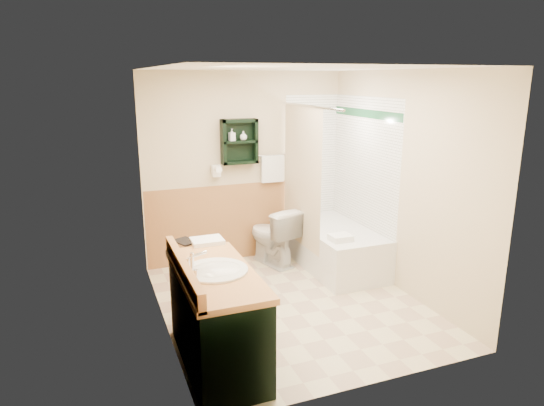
% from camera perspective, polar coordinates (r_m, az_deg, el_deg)
% --- Properties ---
extents(floor, '(3.00, 3.00, 0.00)m').
position_cam_1_polar(floor, '(5.23, 2.20, -11.74)').
color(floor, beige).
rests_on(floor, ground).
extents(back_wall, '(2.60, 0.04, 2.40)m').
position_cam_1_polar(back_wall, '(6.21, -3.24, 4.19)').
color(back_wall, beige).
rests_on(back_wall, ground).
extents(left_wall, '(0.04, 3.00, 2.40)m').
position_cam_1_polar(left_wall, '(4.48, -13.37, -0.29)').
color(left_wall, beige).
rests_on(left_wall, ground).
extents(right_wall, '(0.04, 3.00, 2.40)m').
position_cam_1_polar(right_wall, '(5.47, 15.16, 2.27)').
color(right_wall, beige).
rests_on(right_wall, ground).
extents(ceiling, '(2.60, 3.00, 0.04)m').
position_cam_1_polar(ceiling, '(4.69, 2.50, 15.82)').
color(ceiling, white).
rests_on(ceiling, back_wall).
extents(wainscot_left, '(2.98, 2.98, 1.00)m').
position_cam_1_polar(wainscot_left, '(4.70, -12.44, -8.52)').
color(wainscot_left, '#B67A49').
rests_on(wainscot_left, left_wall).
extents(wainscot_back, '(2.58, 2.58, 1.00)m').
position_cam_1_polar(wainscot_back, '(6.34, -3.05, -2.09)').
color(wainscot_back, '#B67A49').
rests_on(wainscot_back, back_wall).
extents(mirror_frame, '(1.30, 1.30, 1.00)m').
position_cam_1_polar(mirror_frame, '(3.88, -11.76, 2.11)').
color(mirror_frame, '#985F31').
rests_on(mirror_frame, left_wall).
extents(mirror_glass, '(1.20, 1.20, 0.90)m').
position_cam_1_polar(mirror_glass, '(3.88, -11.68, 2.12)').
color(mirror_glass, white).
rests_on(mirror_glass, left_wall).
extents(tile_right, '(1.50, 1.50, 2.10)m').
position_cam_1_polar(tile_right, '(6.08, 10.63, 2.30)').
color(tile_right, white).
rests_on(tile_right, right_wall).
extents(tile_back, '(0.95, 0.95, 2.10)m').
position_cam_1_polar(tile_back, '(6.58, 5.44, 3.41)').
color(tile_back, white).
rests_on(tile_back, back_wall).
extents(tile_accent, '(1.50, 1.50, 0.10)m').
position_cam_1_polar(tile_accent, '(5.96, 10.94, 10.30)').
color(tile_accent, '#154C29').
rests_on(tile_accent, right_wall).
extents(wall_shelf, '(0.45, 0.15, 0.55)m').
position_cam_1_polar(wall_shelf, '(6.02, -3.86, 7.22)').
color(wall_shelf, black).
rests_on(wall_shelf, back_wall).
extents(hair_dryer, '(0.10, 0.24, 0.18)m').
position_cam_1_polar(hair_dryer, '(6.02, -6.60, 3.78)').
color(hair_dryer, white).
rests_on(hair_dryer, back_wall).
extents(towel_bar, '(0.40, 0.06, 0.40)m').
position_cam_1_polar(towel_bar, '(6.24, 0.02, 5.66)').
color(towel_bar, white).
rests_on(towel_bar, back_wall).
extents(curtain_rod, '(0.03, 1.60, 0.03)m').
position_cam_1_polar(curtain_rod, '(5.60, 4.41, 11.29)').
color(curtain_rod, silver).
rests_on(curtain_rod, back_wall).
extents(shower_curtain, '(1.05, 1.05, 1.70)m').
position_cam_1_polar(shower_curtain, '(5.86, 3.51, 3.07)').
color(shower_curtain, beige).
rests_on(shower_curtain, curtain_rod).
extents(vanity, '(0.59, 1.29, 0.82)m').
position_cam_1_polar(vanity, '(4.09, -6.49, -13.29)').
color(vanity, black).
rests_on(vanity, ground).
extents(bathtub, '(0.78, 1.50, 0.52)m').
position_cam_1_polar(bathtub, '(6.13, 7.43, -5.17)').
color(bathtub, silver).
rests_on(bathtub, ground).
extents(toilet, '(0.61, 0.83, 0.73)m').
position_cam_1_polar(toilet, '(6.15, 0.03, -3.91)').
color(toilet, silver).
rests_on(toilet, ground).
extents(counter_towel, '(0.29, 0.23, 0.04)m').
position_cam_1_polar(counter_towel, '(4.56, -7.64, -4.43)').
color(counter_towel, white).
rests_on(counter_towel, vanity).
extents(vanity_book, '(0.16, 0.08, 0.22)m').
position_cam_1_polar(vanity_book, '(4.53, -11.09, -3.54)').
color(vanity_book, black).
rests_on(vanity_book, vanity).
extents(tub_towel, '(0.24, 0.20, 0.07)m').
position_cam_1_polar(tub_towel, '(5.56, 8.06, -4.06)').
color(tub_towel, white).
rests_on(tub_towel, bathtub).
extents(soap_bottle_a, '(0.09, 0.16, 0.07)m').
position_cam_1_polar(soap_bottle_a, '(5.98, -4.74, 7.63)').
color(soap_bottle_a, silver).
rests_on(soap_bottle_a, wall_shelf).
extents(soap_bottle_b, '(0.09, 0.12, 0.09)m').
position_cam_1_polar(soap_bottle_b, '(6.02, -3.39, 7.80)').
color(soap_bottle_b, silver).
rests_on(soap_bottle_b, wall_shelf).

